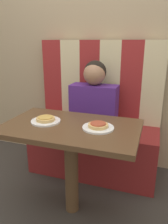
{
  "coord_description": "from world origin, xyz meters",
  "views": [
    {
      "loc": [
        0.54,
        -1.29,
        1.25
      ],
      "look_at": [
        0.0,
        0.29,
        0.71
      ],
      "focal_mm": 35.0,
      "sensor_mm": 36.0,
      "label": 1
    }
  ],
  "objects_px": {
    "person": "(94,96)",
    "plate_right": "(98,128)",
    "pizza_left": "(46,119)",
    "pizza_right": "(98,125)",
    "plate_left": "(46,121)"
  },
  "relations": [
    {
      "from": "person",
      "to": "plate_right",
      "type": "xyz_separation_m",
      "value": [
        0.19,
        -0.57,
        -0.07
      ]
    },
    {
      "from": "pizza_left",
      "to": "pizza_right",
      "type": "height_order",
      "value": "same"
    },
    {
      "from": "pizza_left",
      "to": "plate_right",
      "type": "bearing_deg",
      "value": 0.0
    },
    {
      "from": "pizza_left",
      "to": "pizza_right",
      "type": "relative_size",
      "value": 1.0
    },
    {
      "from": "plate_left",
      "to": "pizza_right",
      "type": "bearing_deg",
      "value": 0.0
    },
    {
      "from": "plate_left",
      "to": "pizza_right",
      "type": "xyz_separation_m",
      "value": [
        0.39,
        0.0,
        0.02
      ]
    },
    {
      "from": "plate_left",
      "to": "pizza_right",
      "type": "distance_m",
      "value": 0.39
    },
    {
      "from": "person",
      "to": "pizza_right",
      "type": "height_order",
      "value": "person"
    },
    {
      "from": "plate_left",
      "to": "pizza_right",
      "type": "relative_size",
      "value": 1.58
    },
    {
      "from": "person",
      "to": "plate_right",
      "type": "bearing_deg",
      "value": -71.26
    },
    {
      "from": "person",
      "to": "plate_left",
      "type": "height_order",
      "value": "person"
    },
    {
      "from": "person",
      "to": "plate_left",
      "type": "xyz_separation_m",
      "value": [
        -0.19,
        -0.57,
        -0.07
      ]
    },
    {
      "from": "plate_left",
      "to": "pizza_left",
      "type": "bearing_deg",
      "value": 0.0
    },
    {
      "from": "plate_right",
      "to": "pizza_right",
      "type": "distance_m",
      "value": 0.02
    },
    {
      "from": "plate_left",
      "to": "pizza_left",
      "type": "height_order",
      "value": "pizza_left"
    }
  ]
}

